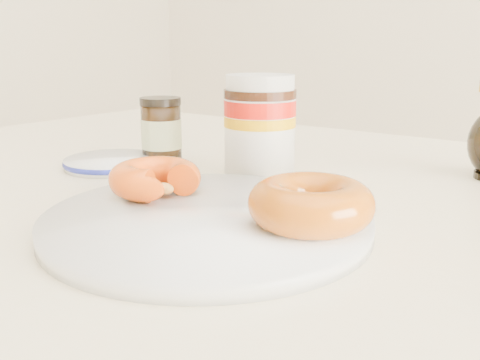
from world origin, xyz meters
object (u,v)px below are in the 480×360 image
Objects in this scene: nutella_jar at (260,122)px; dark_jar at (161,131)px; blue_rim_saucer at (113,162)px; plate at (207,220)px; dining_table at (278,261)px; donut_whole at (311,203)px; donut_bitten at (155,178)px.

dark_jar is at bearing -173.34° from nutella_jar.
nutella_jar is at bearing 24.04° from blue_rim_saucer.
plate is at bearing -23.20° from blue_rim_saucer.
dark_jar reaches higher than dining_table.
dining_table is at bearing 94.97° from plate.
donut_whole is 0.84× the size of nutella_jar.
dining_table is 4.75× the size of plate.
plate is (0.01, -0.14, 0.09)m from dining_table.
plate is 0.22m from nutella_jar.
donut_whole reaches higher than plate.
donut_bitten is (-0.07, -0.12, 0.11)m from dining_table.
donut_whole is (0.09, 0.03, 0.03)m from plate.
nutella_jar is 0.16m from dark_jar.
nutella_jar is at bearing 135.09° from donut_whole.
dark_jar reaches higher than blue_rim_saucer.
dining_table is 11.15× the size of nutella_jar.
nutella_jar reaches higher than dining_table.
dining_table is at bearing 6.70° from blue_rim_saucer.
blue_rim_saucer reaches higher than dining_table.
plate is 2.78× the size of donut_whole.
donut_whole is 1.18× the size of dark_jar.
dark_jar is (-0.15, -0.02, -0.02)m from nutella_jar.
blue_rim_saucer is at bearing -155.96° from nutella_jar.
blue_rim_saucer is (-0.18, -0.08, -0.06)m from nutella_jar.
dining_table is 13.22× the size of donut_whole.
donut_whole is at bearing -13.43° from blue_rim_saucer.
blue_rim_saucer is (-0.35, 0.08, -0.03)m from donut_whole.
plate is at bearing -68.62° from nutella_jar.
blue_rim_saucer is (-0.25, -0.03, 0.09)m from dining_table.
donut_bitten is at bearing -47.06° from dark_jar.
donut_whole reaches higher than donut_bitten.
nutella_jar is (0.01, 0.17, 0.04)m from donut_bitten.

